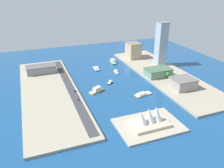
% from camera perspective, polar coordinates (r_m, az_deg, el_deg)
% --- Properties ---
extents(ground_plane, '(440.00, 440.00, 0.00)m').
position_cam_1_polar(ground_plane, '(324.96, -0.16, 0.35)').
color(ground_plane, navy).
extents(quay_west, '(70.00, 240.00, 2.70)m').
position_cam_1_polar(quay_west, '(361.76, 12.75, 2.54)').
color(quay_west, '#9E937F').
rests_on(quay_west, ground_plane).
extents(quay_east, '(70.00, 240.00, 2.70)m').
position_cam_1_polar(quay_east, '(307.45, -15.39, -1.79)').
color(quay_east, '#9E937F').
rests_on(quay_east, ground_plane).
extents(peninsula_point, '(64.43, 45.87, 2.00)m').
position_cam_1_polar(peninsula_point, '(234.17, 9.17, -10.16)').
color(peninsula_point, '#A89E89').
rests_on(peninsula_point, ground_plane).
extents(road_strip, '(10.18, 228.00, 0.15)m').
position_cam_1_polar(road_strip, '(309.65, -10.51, -0.80)').
color(road_strip, '#38383D').
rests_on(road_strip, quay_east).
extents(catamaran_blue, '(8.26, 19.96, 3.68)m').
position_cam_1_polar(catamaran_blue, '(375.09, -3.96, 3.90)').
color(catamaran_blue, blue).
rests_on(catamaran_blue, ground_plane).
extents(yacht_sleek_gray, '(5.68, 15.46, 3.89)m').
position_cam_1_polar(yacht_sleek_gray, '(359.69, 1.08, 3.06)').
color(yacht_sleek_gray, '#999EA3').
rests_on(yacht_sleek_gray, ground_plane).
extents(ferry_yellow_fast, '(21.82, 15.65, 6.63)m').
position_cam_1_polar(ferry_yellow_fast, '(297.70, -3.89, -1.53)').
color(ferry_yellow_fast, yellow).
rests_on(ferry_yellow_fast, ground_plane).
extents(barge_flat_brown, '(25.19, 13.23, 3.28)m').
position_cam_1_polar(barge_flat_brown, '(292.07, 7.68, -2.55)').
color(barge_flat_brown, brown).
rests_on(barge_flat_brown, ground_plane).
extents(patrol_launch_navy, '(10.72, 10.34, 3.90)m').
position_cam_1_polar(patrol_launch_navy, '(322.17, -0.49, 0.40)').
color(patrol_launch_navy, '#1E284C').
rests_on(patrol_launch_navy, ground_plane).
extents(ferry_green_doubledeck, '(7.70, 23.55, 6.92)m').
position_cam_1_polar(ferry_green_doubledeck, '(403.75, 0.23, 5.67)').
color(ferry_green_doubledeck, '#2D8C4C').
rests_on(ferry_green_doubledeck, ground_plane).
extents(warehouse_low_gray, '(44.88, 22.30, 11.67)m').
position_cam_1_polar(warehouse_low_gray, '(367.75, -17.30, 3.59)').
color(warehouse_low_gray, gray).
rests_on(warehouse_low_gray, quay_east).
extents(tower_tall_glass, '(15.82, 16.48, 70.62)m').
position_cam_1_polar(tower_tall_glass, '(388.15, 12.21, 9.80)').
color(tower_tall_glass, '#8C9EB2').
rests_on(tower_tall_glass, quay_west).
extents(carpark_squat_concrete, '(30.11, 26.39, 13.60)m').
position_cam_1_polar(carpark_squat_concrete, '(314.44, 17.36, 0.21)').
color(carpark_squat_concrete, gray).
rests_on(carpark_squat_concrete, quay_west).
extents(terminal_long_green, '(37.99, 24.68, 11.84)m').
position_cam_1_polar(terminal_long_green, '(345.96, 11.48, 2.93)').
color(terminal_long_green, slate).
rests_on(terminal_long_green, quay_west).
extents(apartment_midrise_tan, '(22.44, 26.96, 27.92)m').
position_cam_1_polar(apartment_midrise_tan, '(421.92, 5.36, 8.40)').
color(apartment_midrise_tan, tan).
rests_on(apartment_midrise_tan, quay_west).
extents(pickup_red, '(2.07, 4.33, 1.56)m').
position_cam_1_polar(pickup_red, '(275.11, -8.54, -3.84)').
color(pickup_red, black).
rests_on(pickup_red, road_strip).
extents(suv_black, '(1.92, 5.17, 1.57)m').
position_cam_1_polar(suv_black, '(296.69, -9.28, -1.69)').
color(suv_black, black).
rests_on(suv_black, road_strip).
extents(taxi_yellow_cab, '(2.08, 4.81, 1.55)m').
position_cam_1_polar(taxi_yellow_cab, '(337.38, -12.01, 1.40)').
color(taxi_yellow_cab, black).
rests_on(taxi_yellow_cab, road_strip).
extents(van_white, '(1.96, 4.74, 1.62)m').
position_cam_1_polar(van_white, '(352.15, -11.55, 2.44)').
color(van_white, black).
rests_on(van_white, road_strip).
extents(sedan_silver, '(1.85, 4.40, 1.76)m').
position_cam_1_polar(sedan_silver, '(282.73, -8.85, -3.03)').
color(sedan_silver, black).
rests_on(sedan_silver, road_strip).
extents(traffic_light_waterfront, '(0.36, 0.36, 6.50)m').
position_cam_1_polar(traffic_light_waterfront, '(341.57, -10.70, 2.42)').
color(traffic_light_waterfront, black).
rests_on(traffic_light_waterfront, quay_east).
extents(opera_landmark, '(37.61, 25.82, 19.76)m').
position_cam_1_polar(opera_landmark, '(229.64, 9.27, -8.51)').
color(opera_landmark, '#BCAD93').
rests_on(opera_landmark, peninsula_point).
extents(park_tree_cluster, '(15.70, 22.13, 10.14)m').
position_cam_1_polar(park_tree_cluster, '(341.82, 13.69, 2.56)').
color(park_tree_cluster, brown).
rests_on(park_tree_cluster, quay_west).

